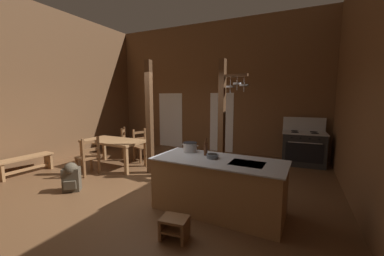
{
  "coord_description": "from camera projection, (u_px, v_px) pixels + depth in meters",
  "views": [
    {
      "loc": [
        2.83,
        -3.74,
        1.91
      ],
      "look_at": [
        0.56,
        1.12,
        1.19
      ],
      "focal_mm": 21.56,
      "sensor_mm": 36.0,
      "label": 1
    }
  ],
  "objects": [
    {
      "name": "dining_table",
      "position": [
        114.0,
        143.0,
        6.34
      ],
      "size": [
        1.72,
        0.94,
        0.74
      ],
      "color": "#9E7044",
      "rests_on": "ground_plane"
    },
    {
      "name": "backpack",
      "position": [
        71.0,
        176.0,
        4.69
      ],
      "size": [
        0.39,
        0.39,
        0.6
      ],
      "color": "#4C4233",
      "rests_on": "ground_plane"
    },
    {
      "name": "glazed_panel_back_right",
      "position": [
        221.0,
        123.0,
        8.05
      ],
      "size": [
        0.84,
        0.01,
        2.05
      ],
      "primitive_type": "cube",
      "color": "white",
      "rests_on": "ground_plane"
    },
    {
      "name": "wall_back",
      "position": [
        212.0,
        88.0,
        8.11
      ],
      "size": [
        8.26,
        0.14,
        4.44
      ],
      "primitive_type": "cube",
      "color": "brown",
      "rests_on": "ground_plane"
    },
    {
      "name": "ladderback_chair_by_post",
      "position": [
        128.0,
        143.0,
        7.32
      ],
      "size": [
        0.6,
        0.6,
        0.95
      ],
      "color": "brown",
      "rests_on": "ground_plane"
    },
    {
      "name": "support_post_center",
      "position": [
        149.0,
        118.0,
        5.69
      ],
      "size": [
        0.14,
        0.14,
        2.79
      ],
      "color": "brown",
      "rests_on": "ground_plane"
    },
    {
      "name": "wall_left",
      "position": [
        25.0,
        85.0,
        6.1
      ],
      "size": [
        0.14,
        8.68,
        4.44
      ],
      "primitive_type": "cube",
      "color": "brown",
      "rests_on": "ground_plane"
    },
    {
      "name": "bench_along_left_wall",
      "position": [
        26.0,
        162.0,
        5.73
      ],
      "size": [
        0.43,
        1.22,
        0.44
      ],
      "color": "#9E7044",
      "rests_on": "ground_plane"
    },
    {
      "name": "stockpot_on_counter",
      "position": [
        190.0,
        147.0,
        4.32
      ],
      "size": [
        0.33,
        0.26,
        0.18
      ],
      "color": "#B7BABF",
      "rests_on": "kitchen_island"
    },
    {
      "name": "bottle_tall_on_counter",
      "position": [
        206.0,
        149.0,
        4.05
      ],
      "size": [
        0.07,
        0.07,
        0.3
      ],
      "color": "#56331E",
      "rests_on": "kitchen_island"
    },
    {
      "name": "stove_range",
      "position": [
        303.0,
        148.0,
        6.53
      ],
      "size": [
        1.18,
        0.87,
        1.32
      ],
      "color": "#262626",
      "rests_on": "ground_plane"
    },
    {
      "name": "glazed_door_back_left",
      "position": [
        171.0,
        120.0,
        8.91
      ],
      "size": [
        1.0,
        0.01,
        2.05
      ],
      "primitive_type": "cube",
      "color": "white",
      "rests_on": "ground_plane"
    },
    {
      "name": "ground_plane",
      "position": [
        145.0,
        192.0,
        4.81
      ],
      "size": [
        8.26,
        8.68,
        0.1
      ],
      "primitive_type": "cube",
      "color": "brown"
    },
    {
      "name": "ladderback_chair_near_window",
      "position": [
        89.0,
        157.0,
        5.66
      ],
      "size": [
        0.53,
        0.53,
        0.95
      ],
      "color": "brown",
      "rests_on": "ground_plane"
    },
    {
      "name": "mixing_bowl_on_counter",
      "position": [
        212.0,
        156.0,
        3.88
      ],
      "size": [
        0.2,
        0.2,
        0.07
      ],
      "color": "slate",
      "rests_on": "kitchen_island"
    },
    {
      "name": "support_post_with_pot_rack",
      "position": [
        223.0,
        114.0,
        5.5
      ],
      "size": [
        0.72,
        0.28,
        2.79
      ],
      "color": "brown",
      "rests_on": "ground_plane"
    },
    {
      "name": "kitchen_island",
      "position": [
        218.0,
        185.0,
        3.86
      ],
      "size": [
        2.2,
        1.05,
        0.89
      ],
      "color": "#9E7044",
      "rests_on": "ground_plane"
    },
    {
      "name": "step_stool",
      "position": [
        175.0,
        226.0,
        3.11
      ],
      "size": [
        0.39,
        0.32,
        0.3
      ],
      "color": "brown",
      "rests_on": "ground_plane"
    },
    {
      "name": "ladderback_chair_at_table_end",
      "position": [
        142.0,
        146.0,
        6.96
      ],
      "size": [
        0.58,
        0.58,
        0.95
      ],
      "color": "brown",
      "rests_on": "ground_plane"
    }
  ]
}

